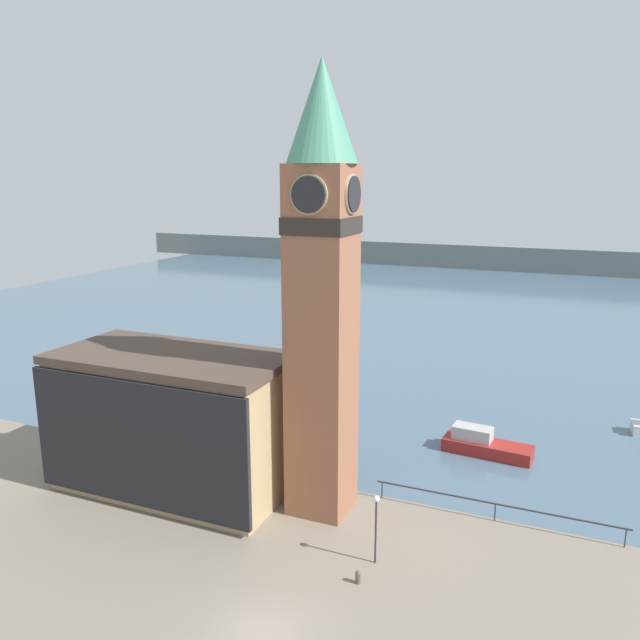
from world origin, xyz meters
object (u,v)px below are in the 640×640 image
(clock_tower, at_px, (322,285))
(mooring_bollard_near, at_px, (358,576))
(pier_building, at_px, (173,422))
(boat_near, at_px, (484,444))
(lamp_post, at_px, (376,516))

(clock_tower, distance_m, mooring_bollard_near, 14.68)
(pier_building, relative_size, boat_near, 2.32)
(clock_tower, height_order, mooring_bollard_near, clock_tower)
(clock_tower, relative_size, mooring_bollard_near, 37.50)
(pier_building, xyz_separation_m, lamp_post, (13.88, -2.74, -1.72))
(mooring_bollard_near, bearing_deg, clock_tower, 126.48)
(clock_tower, xyz_separation_m, lamp_post, (4.53, -3.92, -10.56))
(clock_tower, bearing_deg, boat_near, 55.58)
(pier_building, bearing_deg, boat_near, 35.92)
(mooring_bollard_near, xyz_separation_m, lamp_post, (0.25, 1.87, 2.23))
(clock_tower, bearing_deg, lamp_post, -40.87)
(boat_near, height_order, lamp_post, lamp_post)
(lamp_post, bearing_deg, clock_tower, 139.13)
(mooring_bollard_near, relative_size, lamp_post, 0.18)
(clock_tower, height_order, pier_building, clock_tower)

